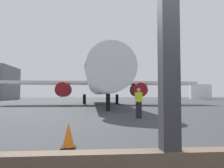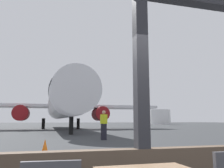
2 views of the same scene
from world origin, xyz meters
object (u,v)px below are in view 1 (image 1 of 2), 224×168
(airplane, at_px, (102,80))
(ground_crew_worker, at_px, (139,103))
(traffic_cone, at_px, (68,136))
(fuel_storage_tank, at_px, (200,92))

(airplane, height_order, ground_crew_worker, airplane)
(airplane, xyz_separation_m, ground_crew_worker, (1.35, -17.60, -2.45))
(ground_crew_worker, height_order, traffic_cone, ground_crew_worker)
(airplane, bearing_deg, fuel_storage_tank, 50.26)
(ground_crew_worker, relative_size, fuel_storage_tank, 0.24)
(airplane, relative_size, fuel_storage_tank, 4.31)
(ground_crew_worker, distance_m, fuel_storage_tank, 69.01)
(airplane, bearing_deg, ground_crew_worker, -85.61)
(traffic_cone, distance_m, fuel_storage_tank, 76.86)
(airplane, bearing_deg, traffic_cone, -94.55)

